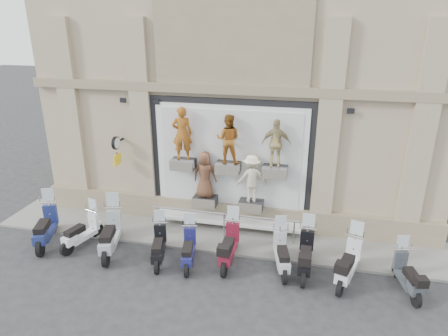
{
  "coord_description": "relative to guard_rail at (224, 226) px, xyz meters",
  "views": [
    {
      "loc": [
        2.6,
        -9.45,
        6.99
      ],
      "look_at": [
        0.02,
        1.9,
        2.57
      ],
      "focal_mm": 32.0,
      "sensor_mm": 36.0,
      "label": 1
    }
  ],
  "objects": [
    {
      "name": "scooter_j",
      "position": [
        5.42,
        -1.6,
        0.23
      ],
      "size": [
        0.85,
        1.77,
        1.38
      ],
      "primitive_type": null,
      "rotation": [
        0.0,
        0.0,
        0.22
      ],
      "color": "#343940",
      "rests_on": "ground"
    },
    {
      "name": "shop_vitrine",
      "position": [
        0.04,
        0.75,
        1.92
      ],
      "size": [
        5.6,
        0.88,
        4.3
      ],
      "color": "black",
      "rests_on": "ground"
    },
    {
      "name": "clock_sign_bracket",
      "position": [
        -3.9,
        0.47,
        2.34
      ],
      "size": [
        0.1,
        0.8,
        1.02
      ],
      "color": "black",
      "rests_on": "ground"
    },
    {
      "name": "scooter_f",
      "position": [
        0.46,
        -1.36,
        0.33
      ],
      "size": [
        0.61,
        1.96,
        1.59
      ],
      "primitive_type": null,
      "rotation": [
        0.0,
        0.0,
        0.02
      ],
      "color": "maroon",
      "rests_on": "ground"
    },
    {
      "name": "scooter_c",
      "position": [
        -3.28,
        -1.6,
        0.4
      ],
      "size": [
        1.17,
        2.23,
        1.74
      ],
      "primitive_type": null,
      "rotation": [
        0.0,
        0.0,
        0.27
      ],
      "color": "#9AA0A7",
      "rests_on": "ground"
    },
    {
      "name": "ground",
      "position": [
        0.0,
        -2.0,
        -0.47
      ],
      "size": [
        90.0,
        90.0,
        0.0
      ],
      "primitive_type": "plane",
      "color": "#29292C",
      "rests_on": "ground"
    },
    {
      "name": "scooter_h",
      "position": [
        2.71,
        -1.33,
        0.32
      ],
      "size": [
        0.61,
        1.95,
        1.58
      ],
      "primitive_type": null,
      "rotation": [
        0.0,
        0.0,
        -0.02
      ],
      "color": "black",
      "rests_on": "ground"
    },
    {
      "name": "scooter_b",
      "position": [
        -4.38,
        -1.47,
        0.25
      ],
      "size": [
        0.97,
        1.84,
        1.43
      ],
      "primitive_type": null,
      "rotation": [
        0.0,
        0.0,
        -0.27
      ],
      "color": "white",
      "rests_on": "ground"
    },
    {
      "name": "scooter_i",
      "position": [
        3.89,
        -1.51,
        0.33
      ],
      "size": [
        1.13,
        2.05,
        1.6
      ],
      "primitive_type": null,
      "rotation": [
        0.0,
        0.0,
        -0.3
      ],
      "color": "silver",
      "rests_on": "ground"
    },
    {
      "name": "guard_rail",
      "position": [
        0.0,
        0.0,
        0.0
      ],
      "size": [
        5.06,
        0.1,
        0.93
      ],
      "primitive_type": null,
      "color": "#9EA0A5",
      "rests_on": "ground"
    },
    {
      "name": "scooter_d",
      "position": [
        -1.64,
        -1.72,
        0.25
      ],
      "size": [
        0.96,
        1.84,
        1.43
      ],
      "primitive_type": null,
      "rotation": [
        0.0,
        0.0,
        0.27
      ],
      "color": "black",
      "rests_on": "ground"
    },
    {
      "name": "scooter_a",
      "position": [
        -5.58,
        -1.6,
        0.37
      ],
      "size": [
        1.25,
        2.14,
        1.67
      ],
      "primitive_type": null,
      "rotation": [
        0.0,
        0.0,
        0.34
      ],
      "color": "navy",
      "rests_on": "ground"
    },
    {
      "name": "sidewalk",
      "position": [
        0.0,
        0.1,
        -0.43
      ],
      "size": [
        16.0,
        2.2,
        0.08
      ],
      "primitive_type": "cube",
      "color": "gray",
      "rests_on": "ground"
    },
    {
      "name": "scooter_e",
      "position": [
        -0.71,
        -1.68,
        0.24
      ],
      "size": [
        0.86,
        1.81,
        1.41
      ],
      "primitive_type": null,
      "rotation": [
        0.0,
        0.0,
        0.21
      ],
      "color": "navy",
      "rests_on": "ground"
    },
    {
      "name": "building",
      "position": [
        0.0,
        5.0,
        5.54
      ],
      "size": [
        14.0,
        8.6,
        12.0
      ],
      "primitive_type": null,
      "color": "tan",
      "rests_on": "ground"
    },
    {
      "name": "scooter_g",
      "position": [
        2.04,
        -1.35,
        0.27
      ],
      "size": [
        0.89,
        1.88,
        1.47
      ],
      "primitive_type": null,
      "rotation": [
        0.0,
        0.0,
        0.21
      ],
      "color": "#B4B8BC",
      "rests_on": "ground"
    }
  ]
}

